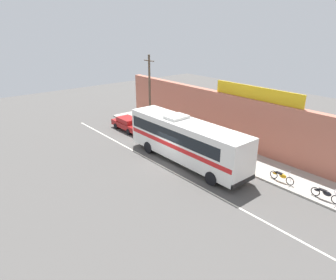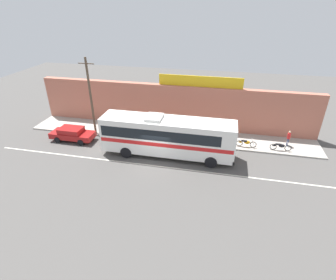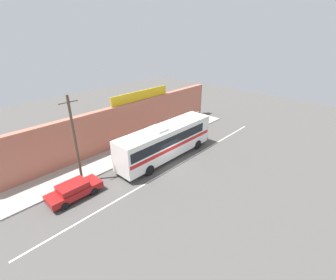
{
  "view_description": "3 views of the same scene",
  "coord_description": "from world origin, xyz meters",
  "px_view_note": "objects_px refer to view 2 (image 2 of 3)",
  "views": [
    {
      "loc": [
        17.45,
        -14.58,
        10.79
      ],
      "look_at": [
        -0.98,
        0.77,
        1.58
      ],
      "focal_mm": 32.2,
      "sensor_mm": 36.0,
      "label": 1
    },
    {
      "loc": [
        5.23,
        -19.17,
        12.71
      ],
      "look_at": [
        0.81,
        1.22,
        1.57
      ],
      "focal_mm": 28.22,
      "sensor_mm": 36.0,
      "label": 2
    },
    {
      "loc": [
        -15.74,
        -14.52,
        12.72
      ],
      "look_at": [
        0.87,
        1.01,
        2.1
      ],
      "focal_mm": 25.75,
      "sensor_mm": 36.0,
      "label": 3
    }
  ],
  "objects_px": {
    "parked_car": "(72,134)",
    "motorcycle_orange": "(280,146)",
    "intercity_bus": "(166,135)",
    "utility_pole": "(91,96)",
    "motorcycle_purple": "(246,143)",
    "pedestrian_by_curb": "(289,137)",
    "motorcycle_green": "(212,140)"
  },
  "relations": [
    {
      "from": "parked_car",
      "to": "motorcycle_green",
      "type": "bearing_deg",
      "value": 8.0
    },
    {
      "from": "utility_pole",
      "to": "parked_car",
      "type": "bearing_deg",
      "value": -131.87
    },
    {
      "from": "parked_car",
      "to": "motorcycle_green",
      "type": "height_order",
      "value": "parked_car"
    },
    {
      "from": "motorcycle_green",
      "to": "pedestrian_by_curb",
      "type": "height_order",
      "value": "pedestrian_by_curb"
    },
    {
      "from": "motorcycle_purple",
      "to": "pedestrian_by_curb",
      "type": "relative_size",
      "value": 1.21
    },
    {
      "from": "motorcycle_orange",
      "to": "pedestrian_by_curb",
      "type": "bearing_deg",
      "value": 53.45
    },
    {
      "from": "motorcycle_purple",
      "to": "utility_pole",
      "type": "bearing_deg",
      "value": -179.13
    },
    {
      "from": "intercity_bus",
      "to": "pedestrian_by_curb",
      "type": "relative_size",
      "value": 7.51
    },
    {
      "from": "intercity_bus",
      "to": "motorcycle_green",
      "type": "xyz_separation_m",
      "value": [
        3.98,
        2.77,
        -1.5
      ]
    },
    {
      "from": "motorcycle_green",
      "to": "motorcycle_purple",
      "type": "xyz_separation_m",
      "value": [
        3.19,
        0.09,
        0.0
      ]
    },
    {
      "from": "parked_car",
      "to": "motorcycle_green",
      "type": "distance_m",
      "value": 14.06
    },
    {
      "from": "parked_car",
      "to": "motorcycle_green",
      "type": "relative_size",
      "value": 2.25
    },
    {
      "from": "parked_car",
      "to": "utility_pole",
      "type": "xyz_separation_m",
      "value": [
        1.62,
        1.81,
        3.46
      ]
    },
    {
      "from": "motorcycle_green",
      "to": "motorcycle_purple",
      "type": "height_order",
      "value": "same"
    },
    {
      "from": "utility_pole",
      "to": "motorcycle_purple",
      "type": "height_order",
      "value": "utility_pole"
    },
    {
      "from": "utility_pole",
      "to": "motorcycle_orange",
      "type": "distance_m",
      "value": 18.97
    },
    {
      "from": "motorcycle_purple",
      "to": "pedestrian_by_curb",
      "type": "distance_m",
      "value": 4.11
    },
    {
      "from": "motorcycle_orange",
      "to": "motorcycle_green",
      "type": "relative_size",
      "value": 0.99
    },
    {
      "from": "parked_car",
      "to": "motorcycle_purple",
      "type": "relative_size",
      "value": 2.3
    },
    {
      "from": "utility_pole",
      "to": "motorcycle_green",
      "type": "xyz_separation_m",
      "value": [
        12.3,
        0.15,
        -3.64
      ]
    },
    {
      "from": "intercity_bus",
      "to": "utility_pole",
      "type": "xyz_separation_m",
      "value": [
        -8.31,
        2.62,
        2.14
      ]
    },
    {
      "from": "parked_car",
      "to": "pedestrian_by_curb",
      "type": "distance_m",
      "value": 21.28
    },
    {
      "from": "intercity_bus",
      "to": "parked_car",
      "type": "distance_m",
      "value": 10.06
    },
    {
      "from": "parked_car",
      "to": "motorcycle_orange",
      "type": "bearing_deg",
      "value": 5.73
    },
    {
      "from": "motorcycle_orange",
      "to": "intercity_bus",
      "type": "bearing_deg",
      "value": -164.59
    },
    {
      "from": "utility_pole",
      "to": "intercity_bus",
      "type": "bearing_deg",
      "value": -17.49
    },
    {
      "from": "pedestrian_by_curb",
      "to": "utility_pole",
      "type": "bearing_deg",
      "value": -176.12
    },
    {
      "from": "utility_pole",
      "to": "motorcycle_green",
      "type": "bearing_deg",
      "value": 0.69
    },
    {
      "from": "utility_pole",
      "to": "motorcycle_purple",
      "type": "distance_m",
      "value": 15.91
    },
    {
      "from": "utility_pole",
      "to": "pedestrian_by_curb",
      "type": "xyz_separation_m",
      "value": [
        19.43,
        1.32,
        -3.15
      ]
    },
    {
      "from": "parked_car",
      "to": "motorcycle_green",
      "type": "xyz_separation_m",
      "value": [
        13.92,
        1.96,
        -0.17
      ]
    },
    {
      "from": "intercity_bus",
      "to": "motorcycle_green",
      "type": "height_order",
      "value": "intercity_bus"
    }
  ]
}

